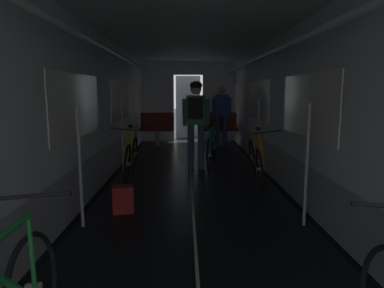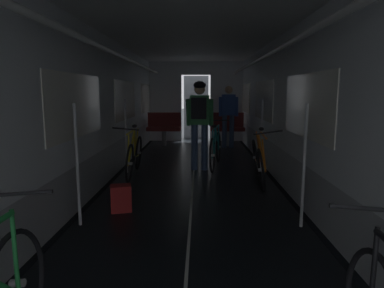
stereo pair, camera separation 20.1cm
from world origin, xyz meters
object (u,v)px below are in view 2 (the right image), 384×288
Objects in this scene: bench_seat_far_right at (227,126)px; person_standing_near_bench at (228,112)px; person_cyclist_aisle at (199,116)px; bicycle_teal_in_aisle at (216,149)px; backpack_on_floor at (121,198)px; bicycle_yellow at (134,155)px; bench_seat_far_left at (164,126)px; bicycle_orange at (259,160)px.

person_standing_near_bench reaches higher than bench_seat_far_right.
bicycle_teal_in_aisle is at bearing 38.60° from person_cyclist_aisle.
backpack_on_floor is at bearing -113.04° from person_cyclist_aisle.
person_cyclist_aisle is 2.73m from backpack_on_floor.
bicycle_teal_in_aisle is (1.52, 0.74, 0.00)m from bicycle_yellow.
backpack_on_floor is at bearing -84.43° from bicycle_yellow.
bench_seat_far_right is 5.80m from backpack_on_floor.
backpack_on_floor is at bearing -108.10° from bench_seat_far_right.
bench_seat_far_right reaches higher than bicycle_yellow.
bench_seat_far_right is 0.58× the size of bicycle_yellow.
bicycle_yellow is 4.98× the size of backpack_on_floor.
bench_seat_far_left is 5.51m from backpack_on_floor.
bench_seat_far_right is 2.90m from bicycle_teal_in_aisle.
person_cyclist_aisle is (-0.79, -3.13, 0.50)m from bench_seat_far_right.
bench_seat_far_right is 4.11m from bicycle_yellow.
bicycle_yellow is 1.92m from backpack_on_floor.
bicycle_teal_in_aisle is at bearing -100.49° from person_standing_near_bench.
person_cyclist_aisle is 1.03× the size of bicycle_teal_in_aisle.
bicycle_yellow is at bearing -92.90° from bench_seat_far_left.
person_cyclist_aisle reaches higher than bicycle_orange.
person_standing_near_bench is 5.49m from backpack_on_floor.
person_standing_near_bench reaches higher than bench_seat_far_left.
bicycle_orange is at bearing -86.92° from bench_seat_far_right.
bicycle_yellow is at bearing 169.27° from bicycle_orange.
person_standing_near_bench is at bearing 70.64° from backpack_on_floor.
bench_seat_far_left is at bearing 115.13° from bicycle_teal_in_aisle.
bicycle_teal_in_aisle is 0.99× the size of person_standing_near_bench.
bench_seat_far_left is 0.58× the size of bicycle_yellow.
person_standing_near_bench is at bearing -89.59° from bench_seat_far_right.
bench_seat_far_right is at bearing 61.16° from bicycle_yellow.
person_cyclist_aisle reaches higher than bicycle_teal_in_aisle.
backpack_on_floor is at bearing -116.94° from bicycle_teal_in_aisle.
person_cyclist_aisle reaches higher than person_standing_near_bench.
backpack_on_floor is (-1.80, -5.12, -0.81)m from person_standing_near_bench.
bicycle_orange reaches higher than bicycle_teal_in_aisle.
person_standing_near_bench reaches higher than bicycle_yellow.
person_cyclist_aisle reaches higher than backpack_on_floor.
bench_seat_far_left is 1.80m from bench_seat_far_right.
bicycle_yellow is 1.00× the size of person_standing_near_bench.
bicycle_yellow is at bearing -121.62° from person_standing_near_bench.
bicycle_teal_in_aisle is (-0.67, 1.15, 0.00)m from bicycle_orange.
bicycle_orange is 1.34m from bicycle_teal_in_aisle.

